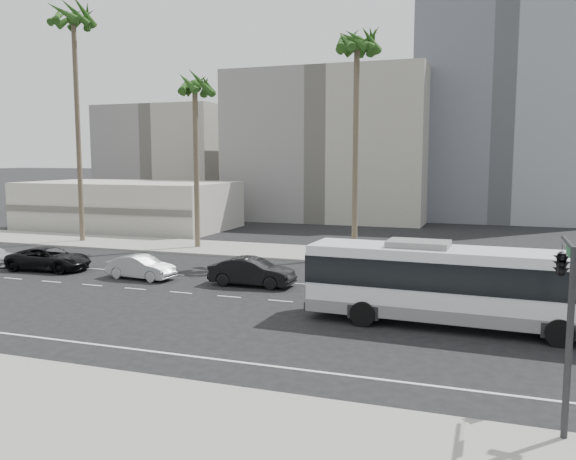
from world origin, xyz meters
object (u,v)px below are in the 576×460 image
at_px(car_c, 49,259).
at_px(palm_far, 74,24).
at_px(car_a, 252,272).
at_px(city_bus, 456,283).
at_px(palm_mid, 195,90).
at_px(car_b, 141,267).
at_px(traffic_signal, 563,264).
at_px(palm_near, 357,48).

bearing_deg(car_c, palm_far, 25.04).
distance_m(car_a, car_c, 14.88).
bearing_deg(city_bus, palm_mid, 144.46).
height_order(car_b, palm_mid, palm_mid).
xyz_separation_m(car_a, car_b, (-7.41, -0.39, -0.10)).
distance_m(car_a, palm_far, 30.86).
height_order(traffic_signal, palm_far, palm_far).
bearing_deg(city_bus, car_a, 159.71).
height_order(traffic_signal, palm_near, palm_near).
relative_size(traffic_signal, palm_far, 0.25).
xyz_separation_m(traffic_signal, palm_mid, (-25.53, 25.10, 8.67)).
bearing_deg(car_b, car_a, -81.22).
bearing_deg(palm_near, traffic_signal, -64.13).
bearing_deg(traffic_signal, palm_far, 145.87).
relative_size(car_a, car_c, 0.90).
distance_m(city_bus, palm_mid, 30.03).
xyz_separation_m(car_b, traffic_signal, (22.89, -12.58, 3.68)).
xyz_separation_m(traffic_signal, palm_far, (-37.19, 25.05, 14.73)).
bearing_deg(palm_near, city_bus, -63.08).
bearing_deg(palm_mid, traffic_signal, -44.51).
distance_m(city_bus, car_a, 13.05).
bearing_deg(city_bus, palm_far, 155.43).
bearing_deg(car_b, car_c, 92.57).
xyz_separation_m(city_bus, palm_mid, (-22.04, 17.13, 11.08)).
distance_m(car_b, palm_near, 22.03).
xyz_separation_m(car_c, palm_far, (-6.82, 12.05, 18.36)).
xyz_separation_m(car_a, palm_far, (-21.70, 12.09, 18.31)).
bearing_deg(palm_mid, city_bus, -37.85).
distance_m(traffic_signal, palm_far, 47.19).
height_order(car_a, traffic_signal, traffic_signal).
xyz_separation_m(traffic_signal, palm_near, (-11.98, 24.70, 11.13)).
relative_size(palm_near, palm_far, 0.81).
height_order(car_b, traffic_signal, traffic_signal).
distance_m(car_c, palm_far, 23.00).
relative_size(car_a, palm_near, 0.30).
bearing_deg(palm_far, car_a, -29.12).
bearing_deg(traffic_signal, city_bus, 113.45).
distance_m(palm_near, palm_far, 25.46).
relative_size(city_bus, palm_far, 0.64).
xyz_separation_m(city_bus, traffic_signal, (3.48, -7.97, 2.41)).
relative_size(car_b, palm_mid, 0.31).
height_order(car_b, palm_near, palm_near).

